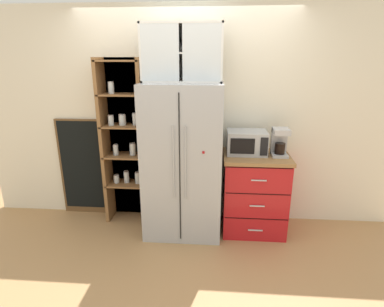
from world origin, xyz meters
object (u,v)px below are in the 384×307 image
Objects in this scene: bottle_cobalt at (256,144)px; chalkboard_menu at (83,167)px; mug_navy at (258,152)px; mug_cream at (256,149)px; microwave at (247,142)px; coffee_maker at (280,142)px; bottle_clear at (257,146)px; refrigerator at (183,161)px.

bottle_cobalt is 0.20× the size of chalkboard_menu.
mug_cream is at bearing 89.89° from mug_navy.
mug_cream is at bearing 13.62° from microwave.
microwave is 1.42× the size of coffee_maker.
chalkboard_menu is (-2.15, 0.18, -0.41)m from bottle_cobalt.
bottle_clear is (0.11, -0.04, -0.03)m from microwave.
mug_cream is (0.11, 0.03, -0.08)m from microwave.
microwave reaches higher than mug_cream.
bottle_cobalt is (-0.00, 0.12, 0.06)m from mug_navy.
coffee_maker is at bearing -16.04° from bottle_cobalt.
refrigerator reaches higher than bottle_cobalt.
microwave is at bearing -166.38° from mug_cream.
mug_navy is 0.13m from bottle_cobalt.
mug_cream is 0.06m from bottle_cobalt.
microwave is 0.17m from mug_navy.
mug_cream reaches higher than mug_navy.
bottle_clear is at bearing -90.00° from bottle_cobalt.
coffee_maker is at bearing -5.94° from chalkboard_menu.
coffee_maker reaches higher than microwave.
chalkboard_menu reaches higher than bottle_clear.
bottle_cobalt is at bearing 163.96° from coffee_maker.
chalkboard_menu reaches higher than mug_cream.
microwave is 2.09m from chalkboard_menu.
mug_cream is (0.82, 0.13, 0.12)m from refrigerator.
bottle_clear reaches higher than mug_cream.
bottle_cobalt is at bearing -4.76° from chalkboard_menu.
chalkboard_menu is at bearing 172.12° from mug_navy.
chalkboard_menu reaches higher than mug_navy.
bottle_clear is (-0.24, 0.01, -0.05)m from coffee_maker.
chalkboard_menu is at bearing 175.24° from bottle_cobalt.
bottle_clear is at bearing 91.84° from mug_navy.
coffee_maker is at bearing -16.18° from mug_cream.
bottle_cobalt reaches higher than bottle_clear.
mug_navy is at bearing 0.88° from refrigerator.
bottle_clear is (-0.00, 0.05, 0.06)m from mug_navy.
chalkboard_menu is (-2.15, 0.24, -0.41)m from bottle_clear.
mug_navy is at bearing -88.16° from bottle_clear.
refrigerator reaches higher than coffee_maker.
bottle_clear is at bearing 178.73° from coffee_maker.
refrigerator is 14.86× the size of mug_navy.
mug_navy is at bearing -90.11° from mug_cream.
mug_cream is 0.91× the size of mug_navy.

